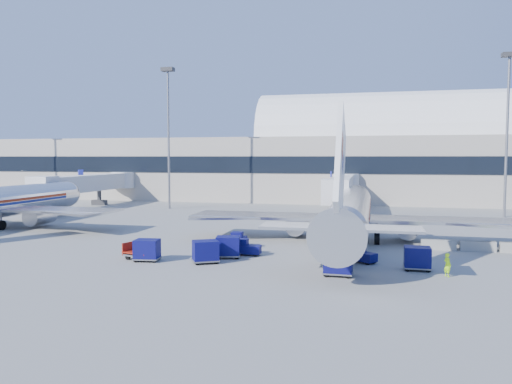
% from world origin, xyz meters
% --- Properties ---
extents(ground, '(260.00, 260.00, 0.00)m').
position_xyz_m(ground, '(0.00, 0.00, 0.00)').
color(ground, gray).
rests_on(ground, ground).
extents(terminal, '(170.00, 28.15, 21.00)m').
position_xyz_m(terminal, '(-13.60, 55.96, 7.52)').
color(terminal, '#B2AA9E').
rests_on(terminal, ground).
extents(airliner_main, '(32.00, 37.26, 12.07)m').
position_xyz_m(airliner_main, '(10.00, 4.51, 2.93)').
color(airliner_main, silver).
rests_on(airliner_main, ground).
extents(jetbridge_near, '(4.40, 27.50, 6.25)m').
position_xyz_m(jetbridge_near, '(7.60, 30.81, 3.93)').
color(jetbridge_near, silver).
rests_on(jetbridge_near, ground).
extents(jetbridge_mid, '(4.40, 27.50, 6.25)m').
position_xyz_m(jetbridge_mid, '(-34.40, 30.81, 3.93)').
color(jetbridge_mid, silver).
rests_on(jetbridge_mid, ground).
extents(mast_west, '(2.00, 1.20, 22.60)m').
position_xyz_m(mast_west, '(-20.00, 30.00, 14.79)').
color(mast_west, slate).
rests_on(mast_west, ground).
extents(mast_east, '(2.00, 1.20, 22.60)m').
position_xyz_m(mast_east, '(30.00, 30.00, 14.79)').
color(mast_east, slate).
rests_on(mast_east, ground).
extents(barrier_near, '(3.00, 0.55, 0.90)m').
position_xyz_m(barrier_near, '(18.00, 2.00, 0.45)').
color(barrier_near, '#9E9E96').
rests_on(barrier_near, ground).
extents(barrier_mid, '(3.00, 0.55, 0.90)m').
position_xyz_m(barrier_mid, '(21.30, 2.00, 0.45)').
color(barrier_mid, '#9E9E96').
rests_on(barrier_mid, ground).
extents(tug_lead, '(2.14, 1.08, 1.39)m').
position_xyz_m(tug_lead, '(1.79, -4.37, 0.63)').
color(tug_lead, '#0A0A4C').
rests_on(tug_lead, ground).
extents(tug_right, '(2.27, 2.06, 1.35)m').
position_xyz_m(tug_right, '(11.43, -5.12, 0.61)').
color(tug_right, '#0A0A4C').
rests_on(tug_right, ground).
extents(tug_left, '(1.23, 2.35, 1.51)m').
position_xyz_m(tug_left, '(0.08, -1.10, 0.69)').
color(tug_left, '#0A0A4C').
rests_on(tug_left, ground).
extents(cart_train_a, '(2.29, 1.91, 1.78)m').
position_xyz_m(cart_train_a, '(0.53, -5.85, 0.95)').
color(cart_train_a, '#0A0A4C').
rests_on(cart_train_a, ground).
extents(cart_train_b, '(2.53, 2.34, 1.79)m').
position_xyz_m(cart_train_b, '(-0.61, -8.25, 0.95)').
color(cart_train_b, '#0A0A4C').
rests_on(cart_train_b, ground).
extents(cart_train_c, '(2.15, 1.74, 1.75)m').
position_xyz_m(cart_train_c, '(-5.44, -8.60, 0.94)').
color(cart_train_c, '#0A0A4C').
rests_on(cart_train_c, ground).
extents(cart_solo_near, '(2.09, 1.62, 1.81)m').
position_xyz_m(cart_solo_near, '(9.87, -10.10, 0.97)').
color(cart_solo_near, '#0A0A4C').
rests_on(cart_solo_near, ground).
extents(cart_solo_far, '(1.97, 1.51, 1.74)m').
position_xyz_m(cart_solo_far, '(15.44, -6.97, 0.93)').
color(cart_solo_far, '#0A0A4C').
rests_on(cart_solo_far, ground).
extents(cart_open_red, '(2.90, 2.44, 0.66)m').
position_xyz_m(cart_open_red, '(-6.23, -8.12, 0.48)').
color(cart_open_red, slate).
rests_on(cart_open_red, ground).
extents(ramp_worker, '(0.66, 0.73, 1.67)m').
position_xyz_m(ramp_worker, '(17.31, -8.60, 0.84)').
color(ramp_worker, '#97E317').
rests_on(ramp_worker, ground).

